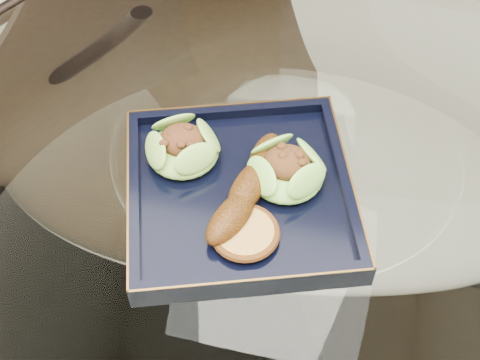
# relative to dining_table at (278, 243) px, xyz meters

# --- Properties ---
(dining_table) EXTENTS (1.13, 1.13, 0.77)m
(dining_table) POSITION_rel_dining_table_xyz_m (0.00, 0.00, 0.00)
(dining_table) COLOR white
(dining_table) RESTS_ON ground
(dining_chair) EXTENTS (0.48, 0.48, 0.87)m
(dining_chair) POSITION_rel_dining_table_xyz_m (-0.24, 0.38, -0.11)
(dining_chair) COLOR black
(dining_chair) RESTS_ON ground
(navy_plate) EXTENTS (0.34, 0.34, 0.02)m
(navy_plate) POSITION_rel_dining_table_xyz_m (-0.04, -0.06, 0.17)
(navy_plate) COLOR black
(navy_plate) RESTS_ON dining_table
(lettuce_wrap_left) EXTENTS (0.11, 0.11, 0.03)m
(lettuce_wrap_left) POSITION_rel_dining_table_xyz_m (-0.13, -0.02, 0.20)
(lettuce_wrap_left) COLOR #54922A
(lettuce_wrap_left) RESTS_ON navy_plate
(lettuce_wrap_right) EXTENTS (0.12, 0.12, 0.03)m
(lettuce_wrap_right) POSITION_rel_dining_table_xyz_m (0.01, -0.03, 0.20)
(lettuce_wrap_right) COLOR #5CAC32
(lettuce_wrap_right) RESTS_ON navy_plate
(roasted_plantain) EXTENTS (0.07, 0.18, 0.03)m
(roasted_plantain) POSITION_rel_dining_table_xyz_m (-0.03, -0.06, 0.20)
(roasted_plantain) COLOR #572C09
(roasted_plantain) RESTS_ON navy_plate
(crumb_patty) EXTENTS (0.08, 0.08, 0.01)m
(crumb_patty) POSITION_rel_dining_table_xyz_m (-0.02, -0.12, 0.19)
(crumb_patty) COLOR #CB8E43
(crumb_patty) RESTS_ON navy_plate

